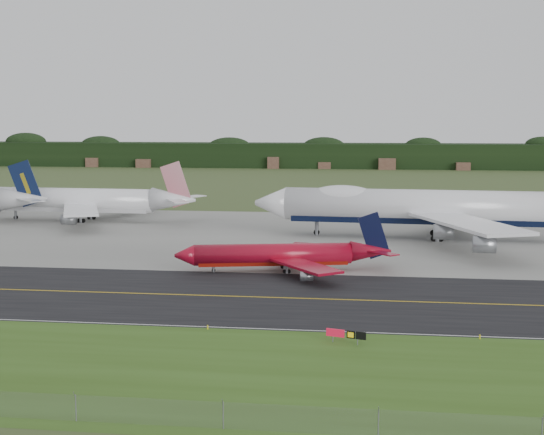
% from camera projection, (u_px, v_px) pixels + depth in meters
% --- Properties ---
extents(ground, '(600.00, 600.00, 0.00)m').
position_uv_depth(ground, '(246.00, 290.00, 107.11)').
color(ground, '#364621').
rests_on(ground, ground).
extents(grass_verge, '(400.00, 30.00, 0.01)m').
position_uv_depth(grass_verge, '(188.00, 371.00, 72.69)').
color(grass_verge, '#324F17').
rests_on(grass_verge, ground).
extents(taxiway, '(400.00, 32.00, 0.02)m').
position_uv_depth(taxiway, '(242.00, 297.00, 103.17)').
color(taxiway, black).
rests_on(taxiway, ground).
extents(apron, '(400.00, 78.00, 0.01)m').
position_uv_depth(apron, '(286.00, 235.00, 157.26)').
color(apron, slate).
rests_on(apron, ground).
extents(taxiway_centreline, '(400.00, 0.40, 0.00)m').
position_uv_depth(taxiway_centreline, '(242.00, 296.00, 103.17)').
color(taxiway_centreline, gold).
rests_on(taxiway_centreline, taxiway).
extents(taxiway_edge_line, '(400.00, 0.25, 0.00)m').
position_uv_depth(taxiway_edge_line, '(219.00, 327.00, 87.93)').
color(taxiway_edge_line, silver).
rests_on(taxiway_edge_line, taxiway).
extents(perimeter_fence, '(320.00, 0.10, 320.00)m').
position_uv_depth(perimeter_fence, '(149.00, 412.00, 59.76)').
color(perimeter_fence, slate).
rests_on(perimeter_fence, ground).
extents(horizon_treeline, '(700.00, 25.00, 12.00)m').
position_uv_depth(horizon_treeline, '(335.00, 157.00, 375.63)').
color(horizon_treeline, black).
rests_on(horizon_treeline, ground).
extents(jet_ba_747, '(74.18, 61.35, 18.65)m').
position_uv_depth(jet_ba_747, '(429.00, 207.00, 152.61)').
color(jet_ba_747, white).
rests_on(jet_ba_747, ground).
extents(jet_red_737, '(34.53, 27.71, 9.38)m').
position_uv_depth(jet_red_737, '(285.00, 255.00, 120.29)').
color(jet_red_737, maroon).
rests_on(jet_red_737, ground).
extents(jet_star_tail, '(54.81, 45.88, 14.47)m').
position_uv_depth(jet_star_tail, '(85.00, 201.00, 178.94)').
color(jet_star_tail, white).
rests_on(jet_star_tail, ground).
extents(taxiway_sign, '(4.33, 1.34, 1.48)m').
position_uv_depth(taxiway_sign, '(346.00, 334.00, 81.48)').
color(taxiway_sign, slate).
rests_on(taxiway_sign, ground).
extents(edge_marker_center, '(0.16, 0.16, 0.50)m').
position_uv_depth(edge_marker_center, '(208.00, 327.00, 87.06)').
color(edge_marker_center, yellow).
rests_on(edge_marker_center, ground).
extents(edge_marker_right, '(0.16, 0.16, 0.50)m').
position_uv_depth(edge_marker_right, '(480.00, 337.00, 83.19)').
color(edge_marker_right, yellow).
rests_on(edge_marker_right, ground).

